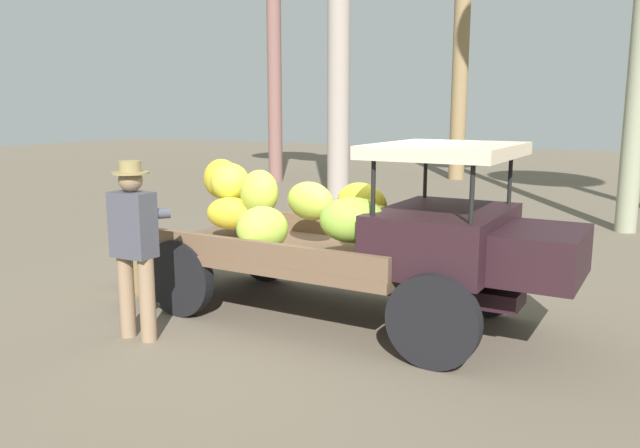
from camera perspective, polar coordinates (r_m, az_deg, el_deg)
ground_plane at (r=7.12m, az=0.45°, el=-7.35°), size 60.00×60.00×0.00m
truck at (r=6.41m, az=3.71°, el=-0.94°), size 4.54×1.97×1.85m
farmer at (r=6.13m, az=-16.43°, el=-1.36°), size 0.53×0.46×1.70m
wooden_crate at (r=7.95m, az=-15.28°, el=-4.09°), size 0.54×0.58×0.46m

